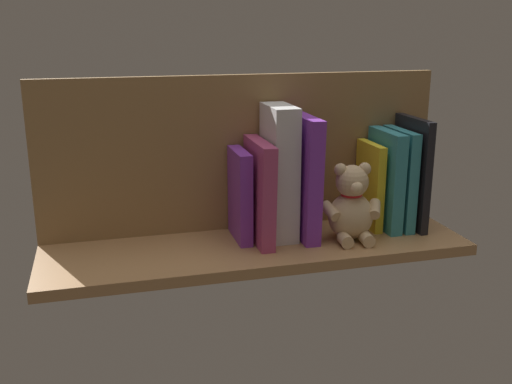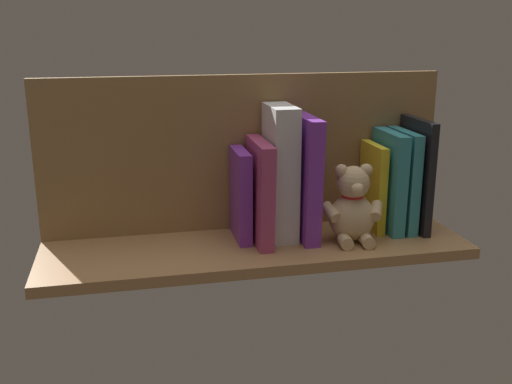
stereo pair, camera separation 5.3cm
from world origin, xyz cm
name	(u,v)px [view 2 (the right image)]	position (x,y,z in cm)	size (l,w,h in cm)	color
ground_plane	(256,248)	(0.00, 0.00, -1.10)	(87.22, 25.86, 2.20)	#A87A4C
shelf_back_panel	(245,153)	(0.00, -10.68, 16.77)	(87.22, 1.50, 33.54)	olive
book_0	(415,174)	(-36.02, -2.25, 12.15)	(1.73, 14.57, 24.30)	black
book_1	(402,180)	(-33.25, -2.73, 10.87)	(2.27, 13.60, 21.74)	teal
book_2	(388,181)	(-29.99, -2.67, 10.83)	(2.71, 13.72, 21.66)	teal
book_3	(373,187)	(-26.93, -3.87, 9.44)	(1.85, 11.33, 18.87)	yellow
teddy_bear	(352,208)	(-19.78, 2.81, 7.20)	(13.21, 11.16, 16.37)	#D1B284
book_4	(305,178)	(-10.84, -1.97, 12.85)	(3.19, 15.13, 25.69)	purple
dictionary_thick_white	(280,172)	(-5.87, -3.21, 13.94)	(5.21, 12.44, 27.88)	silver
book_5	(259,192)	(-1.05, -1.52, 10.55)	(2.89, 16.03, 21.09)	#B23F72
book_6	(241,195)	(2.48, -3.60, 9.48)	(2.64, 11.85, 18.96)	purple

